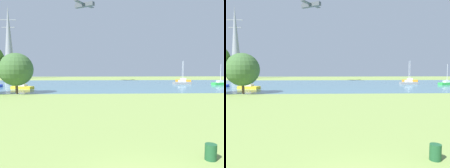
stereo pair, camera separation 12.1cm
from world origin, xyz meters
The scene contains 10 objects.
ground_plane centered at (0.00, 22.00, 0.00)m, with size 160.00×160.00×0.00m, color #7F994C.
litter_bin centered at (3.88, 2.94, 0.40)m, with size 0.56×0.56×0.80m, color #1E512D.
water_surface centered at (0.00, 50.00, 0.01)m, with size 140.00×40.00×0.02m, color teal.
sailboat_yellow centered at (-18.59, 38.96, 0.46)m, with size 5.03×2.89×7.15m.
sailboat_orange centered at (24.61, 61.17, 0.46)m, with size 5.03×2.73×6.77m.
sailboat_green centered at (29.75, 48.33, 0.45)m, with size 5.03×2.93×5.51m.
sailboat_gray centered at (20.07, 50.02, 0.45)m, with size 4.90×1.86×6.20m.
tree_west_near centered at (-16.34, 30.37, 4.23)m, with size 5.69×5.69×7.08m.
electricity_pylon centered at (-39.58, 82.30, 14.86)m, with size 6.40×4.40×29.69m.
light_aircraft centered at (-6.81, 57.35, 22.91)m, with size 6.05×7.76×2.10m.
Camera 2 is at (-1.30, -7.11, 4.55)m, focal length 34.32 mm.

